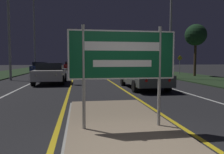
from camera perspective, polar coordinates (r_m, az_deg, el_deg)
name	(u,v)px	position (r m, az deg, el deg)	size (l,w,h in m)	color
median_island	(122,129)	(4.96, 2.71, -13.52)	(2.49, 6.50, 0.10)	#999993
verge_right	(173,74)	(25.22, 15.72, 0.67)	(5.00, 100.00, 0.08)	#23381E
centre_line_yellow_left	(75,73)	(27.96, -9.75, 1.03)	(0.12, 70.00, 0.01)	gold
centre_line_yellow_right	(97,73)	(28.06, -3.88, 1.09)	(0.12, 70.00, 0.01)	gold
lane_line_white_left	(52,73)	(28.14, -15.39, 0.96)	(0.12, 70.00, 0.01)	silver
lane_line_white_right	(118,73)	(28.42, 1.69, 1.14)	(0.12, 70.00, 0.01)	silver
edge_line_white_left	(27,73)	(28.65, -21.36, 0.87)	(0.10, 70.00, 0.01)	silver
edge_line_white_right	(141,72)	(29.12, 7.50, 1.18)	(0.10, 70.00, 0.01)	silver
highway_sign	(123,58)	(4.72, 2.79, 4.96)	(2.33, 0.07, 2.20)	#9E9E99
streetlight_left_far	(34,23)	(29.93, -19.67, 13.13)	(0.48, 0.48, 10.40)	#9E9E99
car_receding_0	(143,76)	(12.30, 8.21, 0.36)	(1.92, 4.77, 1.39)	#4C514C
car_receding_1	(144,68)	(21.90, 8.48, 2.30)	(1.84, 4.65, 1.54)	#B7B7BC
car_approaching_0	(50,73)	(15.45, -15.78, 1.10)	(1.99, 4.10, 1.41)	silver
car_approaching_1	(40,67)	(30.06, -18.34, 2.50)	(1.88, 4.21, 1.39)	navy
car_approaching_2	(70,65)	(39.09, -10.90, 3.00)	(1.99, 4.61, 1.40)	maroon
warning_sign	(180,63)	(24.97, 17.28, 3.57)	(0.60, 0.06, 2.07)	#9E9E99
roadside_palm_right	(196,35)	(22.81, 21.03, 10.10)	(2.05, 2.05, 4.98)	#4C3823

